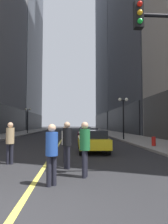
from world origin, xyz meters
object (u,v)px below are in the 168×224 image
(car_maroon, at_px, (88,134))
(fire_hydrant_right, at_px, (154,142))
(pedestrian_in_blue_hoodie, at_px, (52,150))
(pedestrian_in_green_parka, at_px, (85,145))
(car_yellow, at_px, (92,140))
(pedestrian_in_tan_trench, at_px, (10,140))
(street_lamp_right_mid, at_px, (123,109))
(pedestrian_in_black_coat, at_px, (67,141))
(street_lamp_left_far, at_px, (28,115))
(car_blue, at_px, (85,131))
(pedestrian_in_white_shirt, at_px, (65,141))

(car_maroon, height_order, fire_hydrant_right, car_maroon)
(pedestrian_in_blue_hoodie, height_order, pedestrian_in_green_parka, pedestrian_in_green_parka)
(car_yellow, relative_size, pedestrian_in_blue_hoodie, 2.46)
(pedestrian_in_green_parka, height_order, pedestrian_in_tan_trench, pedestrian_in_tan_trench)
(street_lamp_right_mid, xyz_separation_m, fire_hydrant_right, (0.50, -6.23, -2.86))
(fire_hydrant_right, bearing_deg, pedestrian_in_black_coat, -134.49)
(pedestrian_in_tan_trench, distance_m, street_lamp_left_far, 25.80)
(street_lamp_left_far, bearing_deg, car_blue, -26.92)
(pedestrian_in_blue_hoodie, distance_m, pedestrian_in_tan_trench, 3.69)
(car_blue, bearing_deg, pedestrian_in_tan_trench, -102.72)
(car_maroon, relative_size, pedestrian_in_green_parka, 2.32)
(pedestrian_in_tan_trench, relative_size, pedestrian_in_black_coat, 0.99)
(car_blue, bearing_deg, street_lamp_right_mid, -69.87)
(car_maroon, xyz_separation_m, fire_hydrant_right, (4.20, -5.72, -0.32))
(street_lamp_left_far, bearing_deg, car_maroon, -57.74)
(car_yellow, height_order, street_lamp_right_mid, street_lamp_right_mid)
(pedestrian_in_white_shirt, distance_m, fire_hydrant_right, 7.85)
(pedestrian_in_green_parka, relative_size, pedestrian_in_black_coat, 0.99)
(car_yellow, height_order, street_lamp_left_far, street_lamp_left_far)
(street_lamp_left_far, bearing_deg, pedestrian_in_blue_hoodie, -76.26)
(car_maroon, distance_m, pedestrian_in_blue_hoodie, 14.06)
(pedestrian_in_blue_hoodie, relative_size, fire_hydrant_right, 2.12)
(fire_hydrant_right, bearing_deg, car_blue, 104.05)
(pedestrian_in_blue_hoodie, height_order, pedestrian_in_black_coat, pedestrian_in_black_coat)
(pedestrian_in_blue_hoodie, bearing_deg, pedestrian_in_black_coat, 79.71)
(car_blue, bearing_deg, pedestrian_in_black_coat, -95.77)
(pedestrian_in_tan_trench, xyz_separation_m, fire_hydrant_right, (8.45, 5.11, -0.64))
(pedestrian_in_white_shirt, distance_m, pedestrian_in_tan_trench, 2.36)
(car_maroon, xyz_separation_m, pedestrian_in_green_parka, (-1.20, -13.08, 0.32))
(pedestrian_in_tan_trench, xyz_separation_m, street_lamp_right_mid, (7.95, 11.34, 2.22))
(car_blue, bearing_deg, pedestrian_in_green_parka, -93.95)
(car_maroon, height_order, car_blue, same)
(pedestrian_in_black_coat, bearing_deg, pedestrian_in_green_parka, -64.29)
(pedestrian_in_black_coat, distance_m, street_lamp_left_far, 27.33)
(car_maroon, xyz_separation_m, car_blue, (0.37, 9.61, -0.00))
(car_blue, relative_size, pedestrian_in_white_shirt, 2.63)
(car_yellow, distance_m, car_blue, 16.92)
(pedestrian_in_blue_hoodie, bearing_deg, pedestrian_in_white_shirt, 85.15)
(pedestrian_in_black_coat, xyz_separation_m, street_lamp_left_far, (-7.30, 26.25, 2.21))
(pedestrian_in_white_shirt, xyz_separation_m, pedestrian_in_black_coat, (0.10, -1.20, 0.12))
(pedestrian_in_tan_trench, bearing_deg, car_blue, 77.28)
(pedestrian_in_blue_hoodie, relative_size, pedestrian_in_green_parka, 0.96)
(car_yellow, bearing_deg, pedestrian_in_tan_trench, -137.75)
(car_yellow, distance_m, pedestrian_in_green_parka, 5.86)
(pedestrian_in_green_parka, distance_m, street_lamp_right_mid, 14.61)
(car_maroon, distance_m, street_lamp_right_mid, 4.52)
(pedestrian_in_white_shirt, distance_m, pedestrian_in_green_parka, 2.54)
(pedestrian_in_blue_hoodie, relative_size, street_lamp_right_mid, 0.38)
(car_yellow, xyz_separation_m, fire_hydrant_right, (4.55, 1.57, -0.32))
(car_blue, distance_m, pedestrian_in_green_parka, 22.74)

